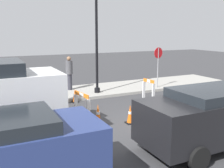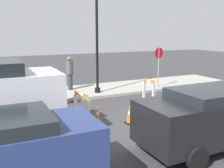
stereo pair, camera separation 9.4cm
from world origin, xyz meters
The scene contains 15 objects.
ground_plane centered at (0.00, 0.00, 0.00)m, with size 60.00×60.00×0.00m, color #38383A.
sidewalk_slab centered at (0.00, 5.99, 0.07)m, with size 18.00×2.98×0.14m.
streetlamp_post centered at (0.33, 5.24, 3.97)m, with size 0.44×0.44×6.03m.
stop_sign centered at (3.90, 4.92, 1.65)m, with size 0.60×0.10×2.25m.
barricade_0 centered at (-1.68, 1.94, 0.57)m, with size 0.30×1.00×1.04m.
barricade_1 centered at (1.98, 2.97, 0.57)m, with size 0.21×0.75×1.07m.
traffic_cone_0 centered at (0.36, 0.27, 0.31)m, with size 0.30×0.30×0.64m.
traffic_cone_1 centered at (-1.36, 1.17, 0.36)m, with size 0.30×0.30×0.75m.
traffic_cone_2 centered at (0.94, 1.12, 0.25)m, with size 0.30×0.30×0.51m.
traffic_cone_3 centered at (-0.28, 0.78, 0.34)m, with size 0.30×0.30×0.69m.
traffic_cone_4 centered at (-1.16, 4.40, 0.30)m, with size 0.30×0.30×0.63m.
traffic_cone_5 centered at (1.07, 0.58, 0.26)m, with size 0.30×0.30×0.54m.
person_worker centered at (-2.09, 4.18, 0.89)m, with size 0.54×0.54×1.68m.
person_pedestrian centered at (-0.75, 6.50, 1.11)m, with size 0.43×0.43×1.81m.
parked_car_1 centered at (0.95, -1.89, 0.96)m, with size 4.49×1.91×1.70m.
Camera 2 is at (-4.75, -7.04, 3.26)m, focal length 42.00 mm.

